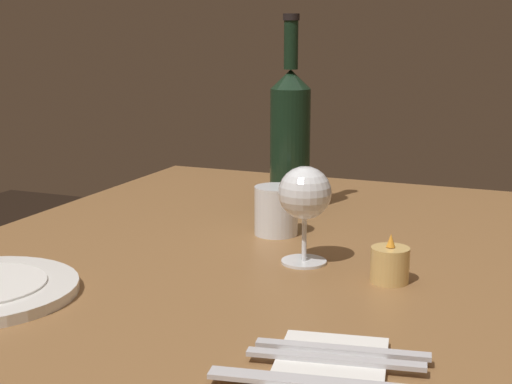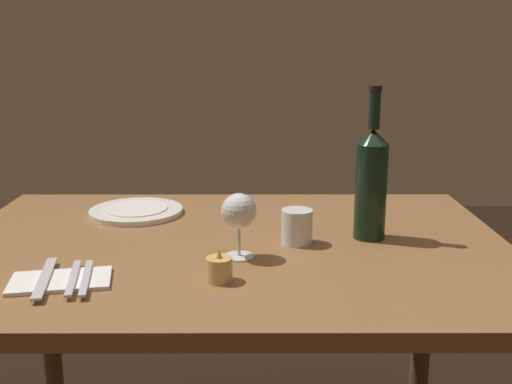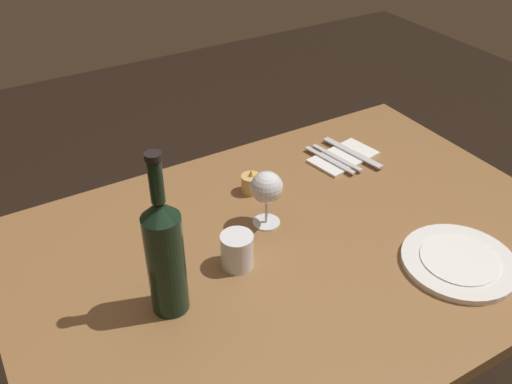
# 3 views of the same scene
# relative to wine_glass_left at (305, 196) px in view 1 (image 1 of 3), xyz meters

# --- Properties ---
(dining_table) EXTENTS (1.30, 0.90, 0.74)m
(dining_table) POSITION_rel_wine_glass_left_xyz_m (0.03, -0.10, -0.19)
(dining_table) COLOR olive
(dining_table) RESTS_ON ground
(wine_glass_left) EXTENTS (0.08, 0.08, 0.14)m
(wine_glass_left) POSITION_rel_wine_glass_left_xyz_m (0.00, 0.00, 0.00)
(wine_glass_left) COLOR white
(wine_glass_left) RESTS_ON dining_table
(wine_bottle) EXTENTS (0.07, 0.07, 0.36)m
(wine_bottle) POSITION_rel_wine_glass_left_xyz_m (-0.31, -0.13, 0.04)
(wine_bottle) COLOR black
(wine_bottle) RESTS_ON dining_table
(water_tumbler) EXTENTS (0.07, 0.07, 0.08)m
(water_tumbler) POSITION_rel_wine_glass_left_xyz_m (-0.13, -0.09, -0.06)
(water_tumbler) COLOR white
(water_tumbler) RESTS_ON dining_table
(votive_candle) EXTENTS (0.05, 0.05, 0.07)m
(votive_candle) POSITION_rel_wine_glass_left_xyz_m (0.04, 0.13, -0.08)
(votive_candle) COLOR #DBB266
(votive_candle) RESTS_ON dining_table
(folded_napkin) EXTENTS (0.21, 0.14, 0.01)m
(folded_napkin) POSITION_rel_wine_glass_left_xyz_m (0.34, 0.14, -0.10)
(folded_napkin) COLOR white
(folded_napkin) RESTS_ON dining_table
(fork_inner) EXTENTS (0.05, 0.18, 0.00)m
(fork_inner) POSITION_rel_wine_glass_left_xyz_m (0.32, 0.14, -0.09)
(fork_inner) COLOR silver
(fork_inner) RESTS_ON folded_napkin
(fork_outer) EXTENTS (0.05, 0.18, 0.00)m
(fork_outer) POSITION_rel_wine_glass_left_xyz_m (0.29, 0.14, -0.09)
(fork_outer) COLOR silver
(fork_outer) RESTS_ON folded_napkin
(table_knife) EXTENTS (0.06, 0.21, 0.00)m
(table_knife) POSITION_rel_wine_glass_left_xyz_m (0.37, 0.14, -0.09)
(table_knife) COLOR silver
(table_knife) RESTS_ON folded_napkin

